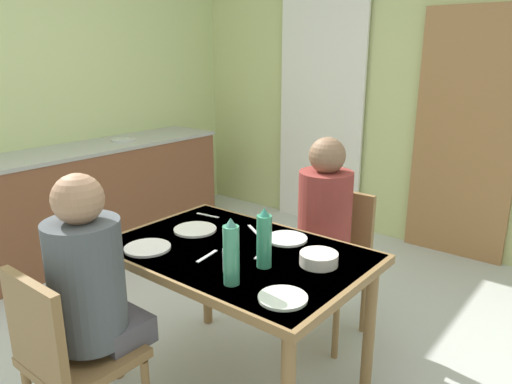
% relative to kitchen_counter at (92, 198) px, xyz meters
% --- Properties ---
extents(ground_plane, '(6.30, 6.30, 0.00)m').
position_rel_kitchen_counter_xyz_m(ground_plane, '(1.73, -0.52, -0.45)').
color(ground_plane, '#BBBEB8').
extents(wall_back, '(4.33, 0.10, 2.82)m').
position_rel_kitchen_counter_xyz_m(wall_back, '(1.73, 1.90, 0.96)').
color(wall_back, '#C2CA83').
rests_on(wall_back, ground_plane).
extents(wall_left, '(0.10, 3.63, 2.82)m').
position_rel_kitchen_counter_xyz_m(wall_left, '(-0.33, 0.08, 0.96)').
color(wall_left, '#C0CD88').
rests_on(wall_left, ground_plane).
extents(door_wooden, '(0.80, 0.05, 2.00)m').
position_rel_kitchen_counter_xyz_m(door_wooden, '(2.48, 1.82, 0.55)').
color(door_wooden, '#9E6D40').
rests_on(door_wooden, ground_plane).
extents(curtain_panel, '(0.90, 0.03, 2.37)m').
position_rel_kitchen_counter_xyz_m(curtain_panel, '(1.15, 1.80, 0.73)').
color(curtain_panel, white).
rests_on(curtain_panel, ground_plane).
extents(kitchen_counter, '(0.61, 2.44, 0.91)m').
position_rel_kitchen_counter_xyz_m(kitchen_counter, '(0.00, 0.00, 0.00)').
color(kitchen_counter, brown).
rests_on(kitchen_counter, ground_plane).
extents(dining_table, '(1.23, 0.82, 0.76)m').
position_rel_kitchen_counter_xyz_m(dining_table, '(2.17, -0.61, 0.22)').
color(dining_table, olive).
rests_on(dining_table, ground_plane).
extents(chair_near_diner, '(0.40, 0.40, 0.87)m').
position_rel_kitchen_counter_xyz_m(chair_near_diner, '(1.93, -1.37, 0.05)').
color(chair_near_diner, olive).
rests_on(chair_near_diner, ground_plane).
extents(chair_far_diner, '(0.40, 0.40, 0.87)m').
position_rel_kitchen_counter_xyz_m(chair_far_diner, '(2.27, 0.16, 0.05)').
color(chair_far_diner, olive).
rests_on(chair_far_diner, ground_plane).
extents(person_near_diner, '(0.30, 0.37, 0.77)m').
position_rel_kitchen_counter_xyz_m(person_near_diner, '(1.93, -1.23, 0.33)').
color(person_near_diner, '#534F59').
rests_on(person_near_diner, ground_plane).
extents(person_far_diner, '(0.30, 0.37, 0.77)m').
position_rel_kitchen_counter_xyz_m(person_far_diner, '(2.27, 0.02, 0.33)').
color(person_far_diner, maroon).
rests_on(person_far_diner, ground_plane).
extents(water_bottle_green_near, '(0.07, 0.07, 0.27)m').
position_rel_kitchen_counter_xyz_m(water_bottle_green_near, '(2.38, -0.67, 0.43)').
color(water_bottle_green_near, '#379069').
rests_on(water_bottle_green_near, dining_table).
extents(water_bottle_green_far, '(0.07, 0.07, 0.28)m').
position_rel_kitchen_counter_xyz_m(water_bottle_green_far, '(2.38, -0.88, 0.44)').
color(water_bottle_green_far, '#3E8D6B').
rests_on(water_bottle_green_far, dining_table).
extents(serving_bowl_center, '(0.17, 0.17, 0.05)m').
position_rel_kitchen_counter_xyz_m(serving_bowl_center, '(2.56, -0.50, 0.34)').
color(serving_bowl_center, silver).
rests_on(serving_bowl_center, dining_table).
extents(dinner_plate_near_left, '(0.21, 0.21, 0.01)m').
position_rel_kitchen_counter_xyz_m(dinner_plate_near_left, '(2.28, -0.35, 0.31)').
color(dinner_plate_near_left, white).
rests_on(dinner_plate_near_left, dining_table).
extents(dinner_plate_near_right, '(0.19, 0.19, 0.01)m').
position_rel_kitchen_counter_xyz_m(dinner_plate_near_right, '(2.61, -0.85, 0.31)').
color(dinner_plate_near_right, white).
rests_on(dinner_plate_near_right, dining_table).
extents(dinner_plate_far_center, '(0.22, 0.22, 0.01)m').
position_rel_kitchen_counter_xyz_m(dinner_plate_far_center, '(1.83, -0.86, 0.31)').
color(dinner_plate_far_center, white).
rests_on(dinner_plate_far_center, dining_table).
extents(dinner_plate_far_side, '(0.22, 0.22, 0.01)m').
position_rel_kitchen_counter_xyz_m(dinner_plate_far_side, '(1.83, -0.55, 0.31)').
color(dinner_plate_far_side, white).
rests_on(dinner_plate_far_side, dining_table).
extents(drinking_glass_by_near_diner, '(0.06, 0.06, 0.10)m').
position_rel_kitchen_counter_xyz_m(drinking_glass_by_near_diner, '(2.29, -0.79, 0.36)').
color(drinking_glass_by_near_diner, silver).
rests_on(drinking_glass_by_near_diner, dining_table).
extents(cutlery_knife_near, '(0.14, 0.09, 0.00)m').
position_rel_kitchen_counter_xyz_m(cutlery_knife_near, '(2.07, -0.36, 0.31)').
color(cutlery_knife_near, silver).
rests_on(cutlery_knife_near, dining_table).
extents(cutlery_fork_near, '(0.06, 0.15, 0.00)m').
position_rel_kitchen_counter_xyz_m(cutlery_fork_near, '(2.29, -0.56, 0.31)').
color(cutlery_fork_near, silver).
rests_on(cutlery_fork_near, dining_table).
extents(cutlery_knife_far, '(0.04, 0.15, 0.00)m').
position_rel_kitchen_counter_xyz_m(cutlery_knife_far, '(2.11, -0.75, 0.31)').
color(cutlery_knife_far, silver).
rests_on(cutlery_knife_far, dining_table).
extents(cutlery_fork_far, '(0.15, 0.04, 0.00)m').
position_rel_kitchen_counter_xyz_m(cutlery_fork_far, '(1.72, -0.34, 0.31)').
color(cutlery_fork_far, silver).
rests_on(cutlery_fork_far, dining_table).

